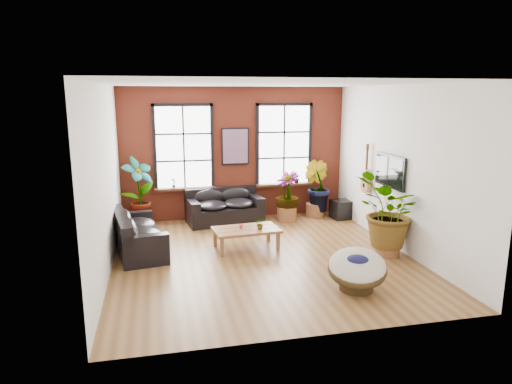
# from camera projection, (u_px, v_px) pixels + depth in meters

# --- Properties ---
(room) EXTENTS (6.04, 6.54, 3.54)m
(room) POSITION_uv_depth(u_px,v_px,m) (261.00, 173.00, 9.23)
(room) COLOR brown
(room) RESTS_ON ground
(sofa_back) EXTENTS (2.03, 1.18, 0.89)m
(sofa_back) POSITION_uv_depth(u_px,v_px,m) (224.00, 207.00, 11.95)
(sofa_back) COLOR black
(sofa_back) RESTS_ON ground
(sofa_left) EXTENTS (1.24, 2.25, 0.84)m
(sofa_left) POSITION_uv_depth(u_px,v_px,m) (136.00, 234.00, 9.69)
(sofa_left) COLOR black
(sofa_left) RESTS_ON ground
(coffee_table) EXTENTS (1.47, 0.93, 0.54)m
(coffee_table) POSITION_uv_depth(u_px,v_px,m) (246.00, 231.00, 9.89)
(coffee_table) COLOR brown
(coffee_table) RESTS_ON ground
(papasan_chair) EXTENTS (1.31, 1.32, 0.75)m
(papasan_chair) POSITION_uv_depth(u_px,v_px,m) (357.00, 269.00, 7.78)
(papasan_chair) COLOR #382914
(papasan_chair) RESTS_ON ground
(poster) EXTENTS (0.74, 0.06, 0.98)m
(poster) POSITION_uv_depth(u_px,v_px,m) (235.00, 146.00, 12.08)
(poster) COLOR black
(poster) RESTS_ON room
(tv_wall_unit) EXTENTS (0.13, 1.86, 1.20)m
(tv_wall_unit) POSITION_uv_depth(u_px,v_px,m) (382.00, 174.00, 10.31)
(tv_wall_unit) COLOR black
(tv_wall_unit) RESTS_ON room
(media_box) EXTENTS (0.65, 0.56, 0.50)m
(media_box) POSITION_uv_depth(u_px,v_px,m) (343.00, 209.00, 12.35)
(media_box) COLOR black
(media_box) RESTS_ON ground
(pot_back_left) EXTENTS (0.70, 0.70, 0.39)m
(pot_back_left) POSITION_uv_depth(u_px,v_px,m) (141.00, 220.00, 11.51)
(pot_back_left) COLOR brown
(pot_back_left) RESTS_ON ground
(pot_back_right) EXTENTS (0.65, 0.65, 0.37)m
(pot_back_right) POSITION_uv_depth(u_px,v_px,m) (315.00, 210.00, 12.56)
(pot_back_right) COLOR brown
(pot_back_right) RESTS_ON ground
(pot_right_wall) EXTENTS (0.64, 0.64, 0.36)m
(pot_right_wall) POSITION_uv_depth(u_px,v_px,m) (388.00, 247.00, 9.51)
(pot_right_wall) COLOR brown
(pot_right_wall) RESTS_ON ground
(pot_mid) EXTENTS (0.56, 0.56, 0.38)m
(pot_mid) POSITION_uv_depth(u_px,v_px,m) (287.00, 214.00, 12.14)
(pot_mid) COLOR brown
(pot_mid) RESTS_ON ground
(floor_plant_back_left) EXTENTS (1.05, 1.01, 1.65)m
(floor_plant_back_left) POSITION_uv_depth(u_px,v_px,m) (139.00, 189.00, 11.37)
(floor_plant_back_left) COLOR #255817
(floor_plant_back_left) RESTS_ON ground
(floor_plant_back_right) EXTENTS (0.92, 0.97, 1.38)m
(floor_plant_back_right) POSITION_uv_depth(u_px,v_px,m) (317.00, 186.00, 12.45)
(floor_plant_back_right) COLOR #255817
(floor_plant_back_right) RESTS_ON ground
(floor_plant_right_wall) EXTENTS (1.85, 1.83, 1.55)m
(floor_plant_right_wall) POSITION_uv_depth(u_px,v_px,m) (389.00, 212.00, 9.35)
(floor_plant_right_wall) COLOR #255817
(floor_plant_right_wall) RESTS_ON ground
(floor_plant_mid) EXTENTS (0.91, 0.91, 1.17)m
(floor_plant_mid) POSITION_uv_depth(u_px,v_px,m) (287.00, 194.00, 12.06)
(floor_plant_mid) COLOR #255817
(floor_plant_mid) RESTS_ON ground
(table_plant) EXTENTS (0.23, 0.21, 0.25)m
(table_plant) POSITION_uv_depth(u_px,v_px,m) (260.00, 224.00, 9.80)
(table_plant) COLOR #255817
(table_plant) RESTS_ON coffee_table
(sill_plant_left) EXTENTS (0.17, 0.17, 0.27)m
(sill_plant_left) POSITION_uv_depth(u_px,v_px,m) (174.00, 183.00, 11.88)
(sill_plant_left) COLOR #255817
(sill_plant_left) RESTS_ON room
(sill_plant_right) EXTENTS (0.19, 0.19, 0.27)m
(sill_plant_right) POSITION_uv_depth(u_px,v_px,m) (296.00, 178.00, 12.58)
(sill_plant_right) COLOR #255817
(sill_plant_right) RESTS_ON room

